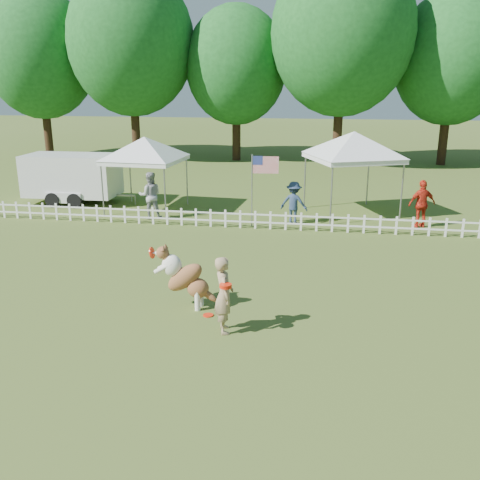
{
  "coord_description": "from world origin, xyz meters",
  "views": [
    {
      "loc": [
        2.49,
        -9.85,
        4.7
      ],
      "look_at": [
        0.56,
        2.0,
        1.1
      ],
      "focal_mm": 40.0,
      "sensor_mm": 36.0,
      "label": 1
    }
  ],
  "objects": [
    {
      "name": "tree_right",
      "position": [
        9.0,
        22.5,
        5.2
      ],
      "size": [
        6.2,
        6.2,
        10.4
      ],
      "primitive_type": null,
      "color": "#164E1B",
      "rests_on": "ground"
    },
    {
      "name": "dog",
      "position": [
        -0.36,
        0.47,
        0.68
      ],
      "size": [
        1.33,
        0.51,
        1.35
      ],
      "primitive_type": null,
      "rotation": [
        0.0,
        0.0,
        -0.05
      ],
      "color": "brown",
      "rests_on": "ground"
    },
    {
      "name": "canopy_tent_left",
      "position": [
        -4.13,
        9.03,
        1.33
      ],
      "size": [
        2.76,
        2.76,
        2.67
      ],
      "primitive_type": null,
      "rotation": [
        0.0,
        0.0,
        -0.07
      ],
      "color": "white",
      "rests_on": "ground"
    },
    {
      "name": "tree_left",
      "position": [
        -9.0,
        21.5,
        6.0
      ],
      "size": [
        7.4,
        7.4,
        12.0
      ],
      "primitive_type": null,
      "color": "#164E1B",
      "rests_on": "ground"
    },
    {
      "name": "ground",
      "position": [
        0.0,
        0.0,
        0.0
      ],
      "size": [
        120.0,
        120.0,
        0.0
      ],
      "primitive_type": "plane",
      "color": "#3E541A",
      "rests_on": "ground"
    },
    {
      "name": "flag_pole",
      "position": [
        0.09,
        7.31,
        1.2
      ],
      "size": [
        0.93,
        0.17,
        2.4
      ],
      "primitive_type": null,
      "rotation": [
        0.0,
        0.0,
        0.08
      ],
      "color": "gray",
      "rests_on": "ground"
    },
    {
      "name": "frisbee_on_turf",
      "position": [
        0.2,
        0.1,
        0.01
      ],
      "size": [
        0.29,
        0.29,
        0.02
      ],
      "primitive_type": "cylinder",
      "rotation": [
        0.0,
        0.0,
        -0.43
      ],
      "color": "red",
      "rests_on": "ground"
    },
    {
      "name": "spectator_a",
      "position": [
        -3.58,
        7.78,
        0.82
      ],
      "size": [
        0.95,
        0.84,
        1.65
      ],
      "primitive_type": "imported",
      "rotation": [
        0.0,
        0.0,
        3.45
      ],
      "color": "#95969A",
      "rests_on": "ground"
    },
    {
      "name": "picket_fence",
      "position": [
        0.0,
        7.0,
        0.3
      ],
      "size": [
        22.0,
        0.08,
        0.6
      ],
      "primitive_type": null,
      "color": "white",
      "rests_on": "ground"
    },
    {
      "name": "cargo_trailer",
      "position": [
        -7.42,
        9.73,
        0.98
      ],
      "size": [
        4.48,
        2.04,
        1.96
      ],
      "primitive_type": null,
      "rotation": [
        0.0,
        0.0,
        0.02
      ],
      "color": "silver",
      "rests_on": "ground"
    },
    {
      "name": "tree_center_right",
      "position": [
        3.0,
        21.0,
        6.3
      ],
      "size": [
        7.6,
        7.6,
        12.6
      ],
      "primitive_type": null,
      "color": "#164E1B",
      "rests_on": "ground"
    },
    {
      "name": "handler",
      "position": [
        0.66,
        -0.55,
        0.76
      ],
      "size": [
        0.52,
        0.64,
        1.53
      ],
      "primitive_type": "imported",
      "rotation": [
        0.0,
        0.0,
        1.9
      ],
      "color": "#9D815E",
      "rests_on": "ground"
    },
    {
      "name": "tree_center_left",
      "position": [
        -3.0,
        22.5,
        4.9
      ],
      "size": [
        6.0,
        6.0,
        9.8
      ],
      "primitive_type": null,
      "color": "#164E1B",
      "rests_on": "ground"
    },
    {
      "name": "spectator_b",
      "position": [
        1.45,
        7.87,
        0.72
      ],
      "size": [
        1.02,
        0.7,
        1.44
      ],
      "primitive_type": "imported",
      "rotation": [
        0.0,
        0.0,
        2.95
      ],
      "color": "navy",
      "rests_on": "ground"
    },
    {
      "name": "tree_far_left",
      "position": [
        -15.0,
        22.0,
        5.5
      ],
      "size": [
        6.6,
        6.6,
        11.0
      ],
      "primitive_type": null,
      "color": "#164E1B",
      "rests_on": "ground"
    },
    {
      "name": "canopy_tent_right",
      "position": [
        3.39,
        9.59,
        1.46
      ],
      "size": [
        3.68,
        3.68,
        2.91
      ],
      "primitive_type": null,
      "rotation": [
        0.0,
        0.0,
        0.39
      ],
      "color": "white",
      "rests_on": "ground"
    },
    {
      "name": "spectator_c",
      "position": [
        5.64,
        8.08,
        0.79
      ],
      "size": [
        1.0,
        0.69,
        1.58
      ],
      "primitive_type": "imported",
      "rotation": [
        0.0,
        0.0,
        3.5
      ],
      "color": "red",
      "rests_on": "ground"
    }
  ]
}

